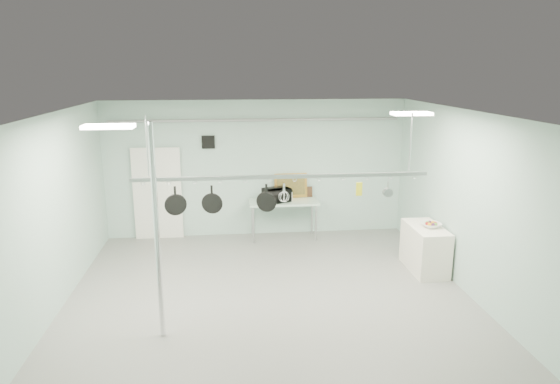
{
  "coord_description": "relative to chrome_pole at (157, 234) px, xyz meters",
  "views": [
    {
      "loc": [
        -0.67,
        -7.49,
        3.9
      ],
      "look_at": [
        0.24,
        1.0,
        1.77
      ],
      "focal_mm": 32.0,
      "sensor_mm": 36.0,
      "label": 1
    }
  ],
  "objects": [
    {
      "name": "ceiling",
      "position": [
        1.7,
        0.6,
        1.59
      ],
      "size": [
        7.0,
        8.0,
        0.02
      ],
      "primitive_type": "cube",
      "color": "silver",
      "rests_on": "back_wall"
    },
    {
      "name": "light_panel_right",
      "position": [
        4.1,
        1.2,
        1.56
      ],
      "size": [
        0.65,
        0.3,
        0.05
      ],
      "primitive_type": "cube",
      "color": "white",
      "rests_on": "ceiling"
    },
    {
      "name": "pot_rack",
      "position": [
        1.9,
        0.9,
        0.63
      ],
      "size": [
        4.8,
        0.06,
        1.0
      ],
      "color": "#B7B7BC",
      "rests_on": "ceiling"
    },
    {
      "name": "saucepan",
      "position": [
        3.66,
        0.9,
        0.35
      ],
      "size": [
        0.17,
        0.13,
        0.27
      ],
      "primitive_type": null,
      "rotation": [
        0.0,
        0.0,
        0.35
      ],
      "color": "silver",
      "rests_on": "pot_rack"
    },
    {
      "name": "right_wall",
      "position": [
        5.19,
        0.6,
        0.0
      ],
      "size": [
        0.02,
        8.0,
        3.2
      ],
      "primitive_type": "cube",
      "color": "#9DBCB1",
      "rests_on": "floor"
    },
    {
      "name": "skillet_mid",
      "position": [
        0.76,
        0.9,
        0.26
      ],
      "size": [
        0.34,
        0.12,
        0.46
      ],
      "primitive_type": null,
      "rotation": [
        0.0,
        0.0,
        -0.17
      ],
      "color": "black",
      "rests_on": "pot_rack"
    },
    {
      "name": "side_cabinet",
      "position": [
        4.85,
        2.0,
        -1.15
      ],
      "size": [
        0.6,
        1.2,
        0.9
      ],
      "primitive_type": "cube",
      "color": "white",
      "rests_on": "floor"
    },
    {
      "name": "skillet_left",
      "position": [
        0.19,
        0.9,
        0.25
      ],
      "size": [
        0.35,
        0.14,
        0.47
      ],
      "primitive_type": null,
      "rotation": [
        0.0,
        0.0,
        0.22
      ],
      "color": "black",
      "rests_on": "pot_rack"
    },
    {
      "name": "whisk",
      "position": [
        1.93,
        0.9,
        0.32
      ],
      "size": [
        0.22,
        0.22,
        0.33
      ],
      "primitive_type": null,
      "rotation": [
        0.0,
        0.0,
        -0.39
      ],
      "color": "#BCBDC1",
      "rests_on": "pot_rack"
    },
    {
      "name": "wall_vent",
      "position": [
        0.6,
        4.57,
        0.65
      ],
      "size": [
        0.3,
        0.04,
        0.3
      ],
      "primitive_type": "cube",
      "color": "black",
      "rests_on": "back_wall"
    },
    {
      "name": "light_panel_left",
      "position": [
        -0.5,
        -0.2,
        1.56
      ],
      "size": [
        0.65,
        0.3,
        0.05
      ],
      "primitive_type": "cube",
      "color": "white",
      "rests_on": "ceiling"
    },
    {
      "name": "floor",
      "position": [
        1.7,
        0.6,
        -1.6
      ],
      "size": [
        8.0,
        8.0,
        0.0
      ],
      "primitive_type": "plane",
      "color": "gray",
      "rests_on": "ground"
    },
    {
      "name": "conduit_pipe",
      "position": [
        1.7,
        4.5,
        1.15
      ],
      "size": [
        6.6,
        0.07,
        0.07
      ],
      "primitive_type": "cylinder",
      "rotation": [
        0.0,
        1.57,
        0.0
      ],
      "color": "gray",
      "rests_on": "back_wall"
    },
    {
      "name": "door",
      "position": [
        -0.6,
        4.54,
        -0.55
      ],
      "size": [
        1.1,
        0.1,
        2.2
      ],
      "primitive_type": "cube",
      "color": "silver",
      "rests_on": "floor"
    },
    {
      "name": "fruit_bowl",
      "position": [
        4.92,
        1.95,
        -0.65
      ],
      "size": [
        0.41,
        0.41,
        0.09
      ],
      "primitive_type": "imported",
      "rotation": [
        0.0,
        0.0,
        0.12
      ],
      "color": "white",
      "rests_on": "side_cabinet"
    },
    {
      "name": "painting_small",
      "position": [
        2.87,
        4.5,
        -0.57
      ],
      "size": [
        0.3,
        0.1,
        0.25
      ],
      "primitive_type": "cube",
      "rotation": [
        -0.17,
        0.0,
        0.06
      ],
      "color": "#372113",
      "rests_on": "prep_table"
    },
    {
      "name": "fruit_cluster",
      "position": [
        4.92,
        1.95,
        -0.61
      ],
      "size": [
        0.24,
        0.24,
        0.09
      ],
      "primitive_type": null,
      "color": "maroon",
      "rests_on": "fruit_bowl"
    },
    {
      "name": "prep_table",
      "position": [
        2.3,
        4.2,
        -0.77
      ],
      "size": [
        1.6,
        0.7,
        0.91
      ],
      "color": "silver",
      "rests_on": "floor"
    },
    {
      "name": "back_wall",
      "position": [
        1.7,
        4.59,
        0.0
      ],
      "size": [
        7.0,
        0.02,
        3.2
      ],
      "primitive_type": "cube",
      "color": "#9DBCB1",
      "rests_on": "floor"
    },
    {
      "name": "skillet_right",
      "position": [
        1.64,
        0.9,
        0.25
      ],
      "size": [
        0.33,
        0.18,
        0.46
      ],
      "primitive_type": null,
      "rotation": [
        0.0,
        0.0,
        -0.37
      ],
      "color": "black",
      "rests_on": "pot_rack"
    },
    {
      "name": "coffee_canister",
      "position": [
        2.44,
        4.22,
        -0.59
      ],
      "size": [
        0.18,
        0.18,
        0.21
      ],
      "primitive_type": "cylinder",
      "rotation": [
        0.0,
        0.0,
        0.37
      ],
      "color": "white",
      "rests_on": "prep_table"
    },
    {
      "name": "chrome_pole",
      "position": [
        0.0,
        0.0,
        0.0
      ],
      "size": [
        0.08,
        0.08,
        3.2
      ],
      "primitive_type": "cylinder",
      "color": "silver",
      "rests_on": "floor"
    },
    {
      "name": "microwave",
      "position": [
        2.13,
        4.14,
        -0.53
      ],
      "size": [
        0.69,
        0.59,
        0.32
      ],
      "primitive_type": "imported",
      "rotation": [
        0.0,
        0.0,
        3.55
      ],
      "color": "black",
      "rests_on": "prep_table"
    },
    {
      "name": "painting_large",
      "position": [
        2.5,
        4.5,
        -0.41
      ],
      "size": [
        0.79,
        0.17,
        0.58
      ],
      "primitive_type": "cube",
      "rotation": [
        -0.14,
        0.0,
        0.05
      ],
      "color": "#BA8031",
      "rests_on": "prep_table"
    },
    {
      "name": "grater",
      "position": [
        3.17,
        0.9,
        0.36
      ],
      "size": [
        0.1,
        0.04,
        0.24
      ],
      "primitive_type": null,
      "rotation": [
        0.0,
        0.0,
        -0.18
      ],
      "color": "yellow",
      "rests_on": "pot_rack"
    }
  ]
}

